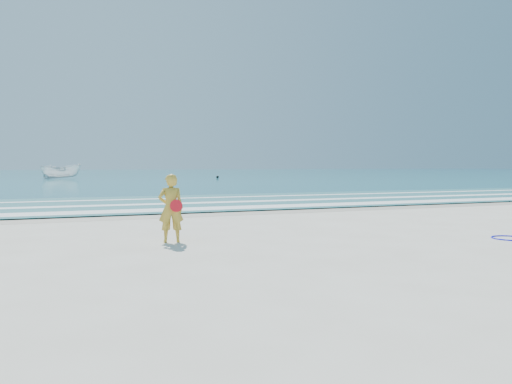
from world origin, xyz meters
name	(u,v)px	position (x,y,z in m)	size (l,w,h in m)	color
ground	(313,258)	(0.00, 0.00, 0.00)	(400.00, 400.00, 0.00)	silver
wet_sand	(191,214)	(0.00, 9.00, 0.00)	(400.00, 2.40, 0.00)	#B2A893
ocean	(81,173)	(0.00, 105.00, 0.02)	(400.00, 190.00, 0.04)	#19727F
shallow	(163,203)	(0.00, 14.00, 0.04)	(400.00, 10.00, 0.01)	#59B7AD
foam_near	(182,209)	(0.00, 10.30, 0.05)	(400.00, 1.40, 0.01)	white
foam_mid	(167,204)	(0.00, 13.20, 0.05)	(400.00, 0.90, 0.01)	white
foam_far	(153,199)	(0.00, 16.50, 0.05)	(400.00, 0.60, 0.01)	white
hoop	(510,238)	(5.38, 0.50, 0.01)	(0.79, 0.79, 0.03)	#0E12FF
boat	(61,171)	(-4.03, 58.34, 0.96)	(1.80, 4.78, 1.85)	white
buoy	(218,177)	(14.70, 53.53, 0.21)	(0.35, 0.35, 0.35)	black
woman	(171,208)	(-1.99, 2.84, 0.75)	(0.60, 0.45, 1.50)	gold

